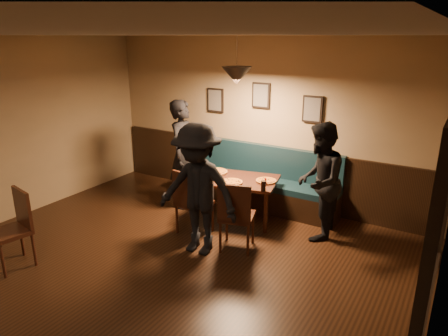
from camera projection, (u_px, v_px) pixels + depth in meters
name	position (u px, v px, depth m)	size (l,w,h in m)	color
floor	(117.00, 300.00, 4.52)	(7.00, 7.00, 0.00)	black
ceiling	(91.00, 35.00, 3.65)	(7.00, 7.00, 0.00)	silver
wall_back	(261.00, 122.00, 6.92)	(6.00, 6.00, 0.00)	#8C704F
wall_right	(439.00, 265.00, 2.60)	(7.00, 7.00, 0.00)	#8C704F
wainscot	(259.00, 172.00, 7.18)	(5.88, 0.06, 1.00)	black
booth_bench	(252.00, 177.00, 6.96)	(3.00, 0.60, 1.00)	#0F232D
window_frame	(441.00, 221.00, 2.99)	(0.06, 2.56, 1.86)	black
window_glass	(437.00, 220.00, 3.01)	(2.40, 2.40, 0.00)	black
picture_left	(215.00, 100.00, 7.25)	(0.32, 0.04, 0.42)	black
picture_center	(261.00, 95.00, 6.76)	(0.32, 0.04, 0.42)	black
picture_right	(313.00, 109.00, 6.36)	(0.32, 0.04, 0.42)	black
pendant_lamp	(237.00, 75.00, 5.84)	(0.44, 0.44, 0.25)	black
dining_table	(236.00, 199.00, 6.43)	(1.27, 0.82, 0.68)	#311D0D
chair_near_left	(194.00, 201.00, 5.94)	(0.44, 0.44, 0.98)	black
chair_near_right	(237.00, 215.00, 5.49)	(0.44, 0.44, 0.99)	#311B0D
diner_left	(184.00, 154.00, 6.80)	(0.66, 0.44, 1.82)	black
diner_right	(319.00, 181.00, 5.73)	(0.82, 0.64, 1.69)	black
diner_front	(198.00, 190.00, 5.29)	(1.14, 0.66, 1.77)	black
pizza_a	(216.00, 172.00, 6.58)	(0.37, 0.37, 0.04)	#C35F24
pizza_b	(232.00, 182.00, 6.12)	(0.33, 0.33, 0.04)	#C75D25
pizza_c	(266.00, 181.00, 6.18)	(0.31, 0.31, 0.04)	orange
soda_glass	(263.00, 186.00, 5.80)	(0.07, 0.07, 0.15)	black
tabasco_bottle	(266.00, 181.00, 6.03)	(0.03, 0.03, 0.12)	#920604
napkin_a	(215.00, 169.00, 6.77)	(0.15, 0.15, 0.01)	#1D6F27
napkin_b	(197.00, 177.00, 6.37)	(0.16, 0.16, 0.01)	#1C6B37
cutlery_set	(225.00, 185.00, 6.04)	(0.02, 0.18, 0.00)	silver
cafe_chair_far	(9.00, 231.00, 5.04)	(0.44, 0.44, 0.98)	black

